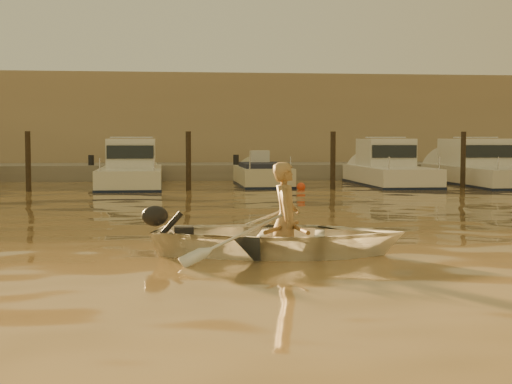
{
  "coord_description": "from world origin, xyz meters",
  "views": [
    {
      "loc": [
        -1.06,
        -12.86,
        1.78
      ],
      "look_at": [
        0.7,
        1.93,
        0.75
      ],
      "focal_mm": 55.0,
      "sensor_mm": 36.0,
      "label": 1
    }
  ],
  "objects": [
    {
      "name": "moored_boat_4",
      "position": [
        7.48,
        16.0,
        0.62
      ],
      "size": [
        2.23,
        6.87,
        1.75
      ],
      "primitive_type": null,
      "color": "silver",
      "rests_on": "ground_plane"
    },
    {
      "name": "piling_3",
      "position": [
        4.8,
        13.8,
        0.9
      ],
      "size": [
        0.18,
        0.18,
        2.2
      ],
      "primitive_type": "cylinder",
      "color": "#2D2319",
      "rests_on": "ground_plane"
    },
    {
      "name": "moored_boat_3",
      "position": [
        2.62,
        16.0,
        0.22
      ],
      "size": [
        1.78,
        5.24,
        0.95
      ],
      "primitive_type": null,
      "color": "beige",
      "rests_on": "ground_plane"
    },
    {
      "name": "outboard_motor",
      "position": [
        -0.77,
        -0.76,
        0.28
      ],
      "size": [
        0.96,
        0.58,
        0.7
      ],
      "primitive_type": null,
      "rotation": [
        0.0,
        0.0,
        -0.21
      ],
      "color": "black",
      "rests_on": "dinghy"
    },
    {
      "name": "piling_1",
      "position": [
        -5.5,
        13.8,
        0.9
      ],
      "size": [
        0.18,
        0.18,
        2.2
      ],
      "primitive_type": "cylinder",
      "color": "#2D2319",
      "rests_on": "ground_plane"
    },
    {
      "name": "fender_c",
      "position": [
        -1.32,
        13.08,
        0.1
      ],
      "size": [
        0.3,
        0.3,
        0.3
      ],
      "primitive_type": "sphere",
      "color": "white",
      "rests_on": "ground_plane"
    },
    {
      "name": "oar_port",
      "position": [
        0.94,
        -1.12,
        0.42
      ],
      "size": [
        0.06,
        2.1,
        0.13
      ],
      "primitive_type": "cylinder",
      "rotation": [
        1.54,
        0.0,
        -0.0
      ],
      "color": "brown",
      "rests_on": "dinghy"
    },
    {
      "name": "piling_4",
      "position": [
        9.5,
        13.8,
        0.9
      ],
      "size": [
        0.18,
        0.18,
        2.2
      ],
      "primitive_type": "cylinder",
      "color": "#2D2319",
      "rests_on": "ground_plane"
    },
    {
      "name": "fender_d",
      "position": [
        3.65,
        13.63,
        0.1
      ],
      "size": [
        0.3,
        0.3,
        0.3
      ],
      "primitive_type": "sphere",
      "color": "#E6421B",
      "rests_on": "ground_plane"
    },
    {
      "name": "oar_starboard",
      "position": [
        0.75,
        -1.08,
        0.42
      ],
      "size": [
        0.84,
        1.97,
        0.13
      ],
      "primitive_type": "cylinder",
      "rotation": [
        1.54,
        0.0,
        -0.38
      ],
      "color": "brown",
      "rests_on": "dinghy"
    },
    {
      "name": "moored_boat_2",
      "position": [
        -2.22,
        16.0,
        0.62
      ],
      "size": [
        2.18,
        7.35,
        1.75
      ],
      "primitive_type": null,
      "color": "silver",
      "rests_on": "ground_plane"
    },
    {
      "name": "moored_boat_5",
      "position": [
        11.17,
        16.0,
        0.62
      ],
      "size": [
        2.56,
        8.49,
        1.75
      ],
      "primitive_type": null,
      "color": "beige",
      "rests_on": "ground_plane"
    },
    {
      "name": "waterfront_building",
      "position": [
        0.0,
        27.0,
        2.4
      ],
      "size": [
        46.0,
        7.0,
        4.8
      ],
      "primitive_type": "cube",
      "color": "#9E8466",
      "rests_on": "quay"
    },
    {
      "name": "ground_plane",
      "position": [
        0.0,
        0.0,
        0.0
      ],
      "size": [
        160.0,
        160.0,
        0.0
      ],
      "primitive_type": "plane",
      "color": "olive",
      "rests_on": "ground"
    },
    {
      "name": "piling_2",
      "position": [
        -0.2,
        13.8,
        0.9
      ],
      "size": [
        0.18,
        0.18,
        2.2
      ],
      "primitive_type": "cylinder",
      "color": "#2D2319",
      "rests_on": "ground_plane"
    },
    {
      "name": "dinghy",
      "position": [
        0.7,
        -1.07,
        0.27
      ],
      "size": [
        4.29,
        3.45,
        0.79
      ],
      "primitive_type": "imported",
      "rotation": [
        0.0,
        0.0,
        1.36
      ],
      "color": "white",
      "rests_on": "ground_plane"
    },
    {
      "name": "fender_e",
      "position": [
        8.04,
        13.43,
        0.1
      ],
      "size": [
        0.3,
        0.3,
        0.3
      ],
      "primitive_type": "sphere",
      "color": "silver",
      "rests_on": "ground_plane"
    },
    {
      "name": "quay",
      "position": [
        0.0,
        21.5,
        0.15
      ],
      "size": [
        52.0,
        4.0,
        1.0
      ],
      "primitive_type": "cube",
      "color": "gray",
      "rests_on": "ground_plane"
    },
    {
      "name": "person",
      "position": [
        0.8,
        -1.09,
        0.56
      ],
      "size": [
        0.53,
        0.7,
        1.71
      ],
      "primitive_type": "imported",
      "rotation": [
        0.0,
        0.0,
        1.36
      ],
      "color": "#9F7D4F",
      "rests_on": "dinghy"
    }
  ]
}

